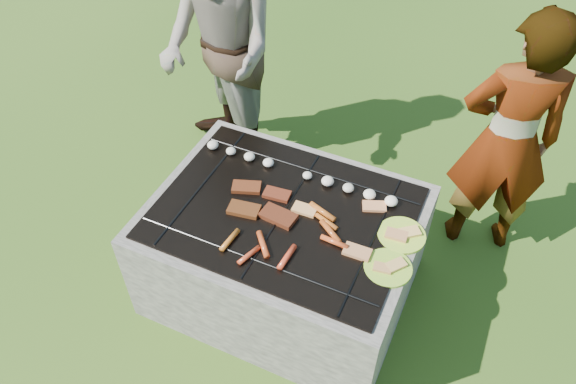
% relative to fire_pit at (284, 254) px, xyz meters
% --- Properties ---
extents(lawn, '(60.00, 60.00, 0.00)m').
position_rel_fire_pit_xyz_m(lawn, '(0.00, 0.00, -0.28)').
color(lawn, '#234611').
rests_on(lawn, ground).
extents(fire_pit, '(1.30, 1.00, 0.62)m').
position_rel_fire_pit_xyz_m(fire_pit, '(0.00, 0.00, 0.00)').
color(fire_pit, '#A1998F').
rests_on(fire_pit, ground).
extents(mushrooms, '(1.06, 0.06, 0.05)m').
position_rel_fire_pit_xyz_m(mushrooms, '(-0.01, 0.26, 0.35)').
color(mushrooms, beige).
rests_on(mushrooms, fire_pit).
extents(pork_slabs, '(0.40, 0.26, 0.02)m').
position_rel_fire_pit_xyz_m(pork_slabs, '(-0.11, -0.01, 0.34)').
color(pork_slabs, '#933F1A').
rests_on(pork_slabs, fire_pit).
extents(sausages, '(0.53, 0.48, 0.03)m').
position_rel_fire_pit_xyz_m(sausages, '(0.12, -0.13, 0.34)').
color(sausages, orange).
rests_on(sausages, fire_pit).
extents(bread_on_grate, '(0.44, 0.39, 0.02)m').
position_rel_fire_pit_xyz_m(bread_on_grate, '(0.30, 0.04, 0.34)').
color(bread_on_grate, '#EBA478').
rests_on(bread_on_grate, fire_pit).
extents(plate_far, '(0.29, 0.29, 0.03)m').
position_rel_fire_pit_xyz_m(plate_far, '(0.56, 0.10, 0.33)').
color(plate_far, '#DBF33A').
rests_on(plate_far, fire_pit).
extents(plate_near, '(0.27, 0.27, 0.03)m').
position_rel_fire_pit_xyz_m(plate_near, '(0.56, -0.11, 0.33)').
color(plate_near, yellow).
rests_on(plate_near, fire_pit).
extents(cook, '(0.62, 0.50, 1.48)m').
position_rel_fire_pit_xyz_m(cook, '(0.88, 0.82, 0.46)').
color(cook, '#A39887').
rests_on(cook, ground).
extents(bystander, '(1.04, 1.01, 1.69)m').
position_rel_fire_pit_xyz_m(bystander, '(-0.80, 0.80, 0.56)').
color(bystander, gray).
rests_on(bystander, ground).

